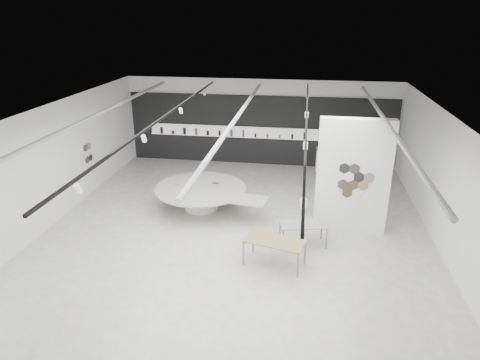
# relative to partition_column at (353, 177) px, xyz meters

# --- Properties ---
(room) EXTENTS (12.02, 14.02, 3.82)m
(room) POSITION_rel_partition_column_xyz_m (-3.59, -1.00, 0.27)
(room) COLOR beige
(room) RESTS_ON ground
(back_wall_display) EXTENTS (11.80, 0.27, 3.10)m
(back_wall_display) POSITION_rel_partition_column_xyz_m (-3.58, 5.94, -0.26)
(back_wall_display) COLOR black
(back_wall_display) RESTS_ON ground
(partition_column) EXTENTS (2.20, 0.38, 3.60)m
(partition_column) POSITION_rel_partition_column_xyz_m (0.00, 0.00, 0.00)
(partition_column) COLOR white
(partition_column) RESTS_ON ground
(display_island) EXTENTS (4.25, 3.64, 0.81)m
(display_island) POSITION_rel_partition_column_xyz_m (-4.93, 0.77, -1.27)
(display_island) COLOR white
(display_island) RESTS_ON ground
(sample_table_wood) EXTENTS (1.75, 1.17, 0.75)m
(sample_table_wood) POSITION_rel_partition_column_xyz_m (-2.17, -2.40, -1.10)
(sample_table_wood) COLOR olive
(sample_table_wood) RESTS_ON ground
(sample_table_stone) EXTENTS (1.46, 0.94, 0.69)m
(sample_table_stone) POSITION_rel_partition_column_xyz_m (-1.42, -1.20, -1.17)
(sample_table_stone) COLOR gray
(sample_table_stone) RESTS_ON ground
(kitchen_counter) EXTENTS (1.69, 0.67, 1.33)m
(kitchen_counter) POSITION_rel_partition_column_xyz_m (-0.14, 5.51, -1.32)
(kitchen_counter) COLOR white
(kitchen_counter) RESTS_ON ground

